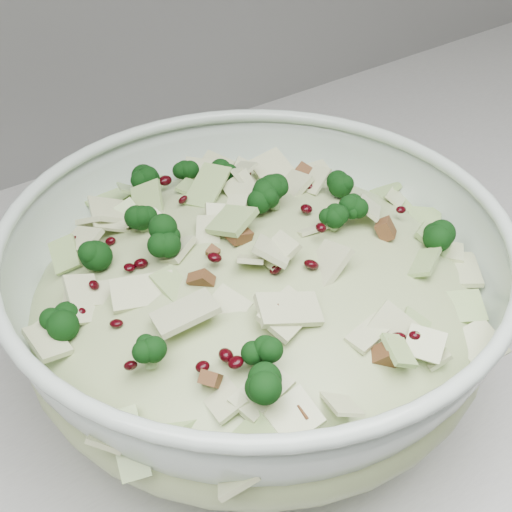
% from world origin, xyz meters
% --- Properties ---
extents(counter, '(3.60, 0.60, 0.90)m').
position_xyz_m(counter, '(0.00, 1.70, 0.45)').
color(counter, '#B7B7B2').
rests_on(counter, floor).
extents(mixing_bowl, '(0.43, 0.43, 0.14)m').
position_xyz_m(mixing_bowl, '(-0.34, 1.60, 0.97)').
color(mixing_bowl, silver).
rests_on(mixing_bowl, counter).
extents(salad, '(0.37, 0.37, 0.14)m').
position_xyz_m(salad, '(-0.34, 1.60, 1.00)').
color(salad, '#B1C285').
rests_on(salad, mixing_bowl).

